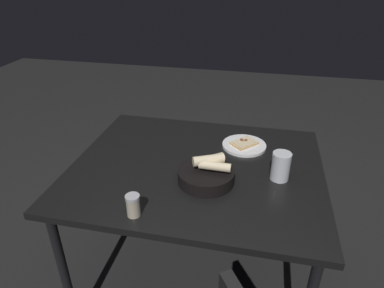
% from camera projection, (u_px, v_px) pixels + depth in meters
% --- Properties ---
extents(ground, '(8.00, 8.00, 0.00)m').
position_uv_depth(ground, '(196.00, 275.00, 1.93)').
color(ground, black).
extents(dining_table, '(1.15, 0.94, 0.74)m').
position_uv_depth(dining_table, '(197.00, 176.00, 1.60)').
color(dining_table, black).
rests_on(dining_table, ground).
extents(pizza_plate, '(0.22, 0.22, 0.04)m').
position_uv_depth(pizza_plate, '(244.00, 145.00, 1.73)').
color(pizza_plate, white).
rests_on(pizza_plate, dining_table).
extents(bread_basket, '(0.24, 0.24, 0.12)m').
position_uv_depth(bread_basket, '(207.00, 174.00, 1.44)').
color(bread_basket, black).
rests_on(bread_basket, dining_table).
extents(beer_glass, '(0.08, 0.08, 0.13)m').
position_uv_depth(beer_glass, '(281.00, 167.00, 1.45)').
color(beer_glass, silver).
rests_on(beer_glass, dining_table).
extents(pepper_shaker, '(0.05, 0.05, 0.09)m').
position_uv_depth(pepper_shaker, '(133.00, 206.00, 1.25)').
color(pepper_shaker, '#BFB299').
rests_on(pepper_shaker, dining_table).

